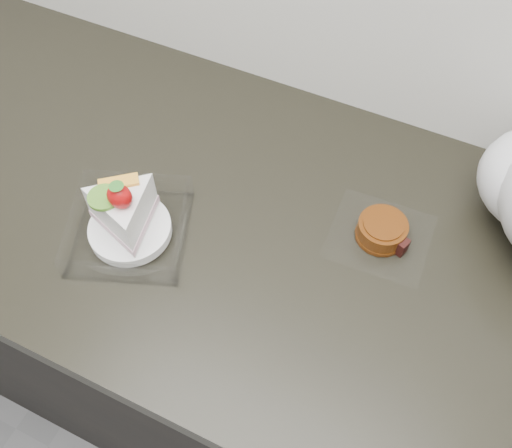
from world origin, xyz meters
TOP-DOWN VIEW (x-y plane):
  - counter at (0.00, 1.69)m, footprint 2.04×0.64m
  - cake_tray at (-0.15, 1.59)m, footprint 0.22×0.22m
  - mooncake_wrap at (0.20, 1.75)m, footprint 0.16×0.15m

SIDE VIEW (x-z plane):
  - counter at x=0.00m, z-range 0.00..0.90m
  - mooncake_wrap at x=0.20m, z-range 0.90..0.93m
  - cake_tray at x=-0.15m, z-range 0.87..1.00m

